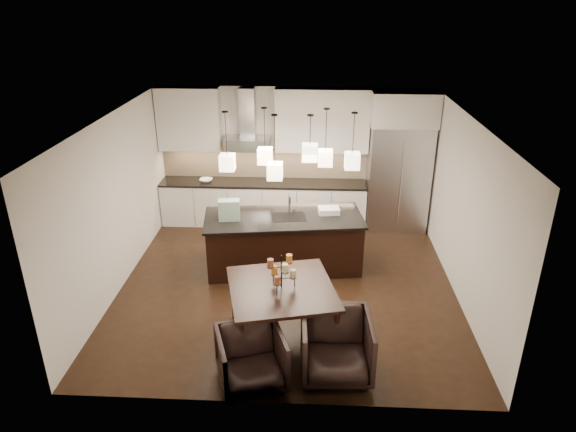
{
  "coord_description": "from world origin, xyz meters",
  "views": [
    {
      "loc": [
        0.39,
        -7.45,
        4.53
      ],
      "look_at": [
        0.0,
        0.2,
        1.15
      ],
      "focal_mm": 32.0,
      "sensor_mm": 36.0,
      "label": 1
    }
  ],
  "objects_px": {
    "island_body": "(284,243)",
    "dining_table": "(282,313)",
    "armchair_left": "(251,359)",
    "armchair_right": "(336,346)",
    "refrigerator": "(398,178)"
  },
  "relations": [
    {
      "from": "island_body",
      "to": "dining_table",
      "type": "bearing_deg",
      "value": -95.13
    },
    {
      "from": "refrigerator",
      "to": "island_body",
      "type": "relative_size",
      "value": 0.82
    },
    {
      "from": "armchair_right",
      "to": "refrigerator",
      "type": "bearing_deg",
      "value": 70.56
    },
    {
      "from": "island_body",
      "to": "armchair_left",
      "type": "xyz_separation_m",
      "value": [
        -0.22,
        -3.01,
        -0.09
      ]
    },
    {
      "from": "refrigerator",
      "to": "dining_table",
      "type": "relative_size",
      "value": 1.54
    },
    {
      "from": "refrigerator",
      "to": "armchair_right",
      "type": "distance_m",
      "value": 4.8
    },
    {
      "from": "refrigerator",
      "to": "island_body",
      "type": "bearing_deg",
      "value": -140.7
    },
    {
      "from": "dining_table",
      "to": "armchair_left",
      "type": "height_order",
      "value": "dining_table"
    },
    {
      "from": "dining_table",
      "to": "armchair_left",
      "type": "bearing_deg",
      "value": -122.16
    },
    {
      "from": "refrigerator",
      "to": "armchair_right",
      "type": "xyz_separation_m",
      "value": [
        -1.37,
        -4.55,
        -0.66
      ]
    },
    {
      "from": "armchair_left",
      "to": "armchair_right",
      "type": "height_order",
      "value": "armchair_right"
    },
    {
      "from": "dining_table",
      "to": "armchair_left",
      "type": "relative_size",
      "value": 1.71
    },
    {
      "from": "armchair_left",
      "to": "armchair_right",
      "type": "distance_m",
      "value": 1.08
    },
    {
      "from": "island_body",
      "to": "dining_table",
      "type": "relative_size",
      "value": 1.88
    },
    {
      "from": "refrigerator",
      "to": "armchair_left",
      "type": "distance_m",
      "value": 5.43
    }
  ]
}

